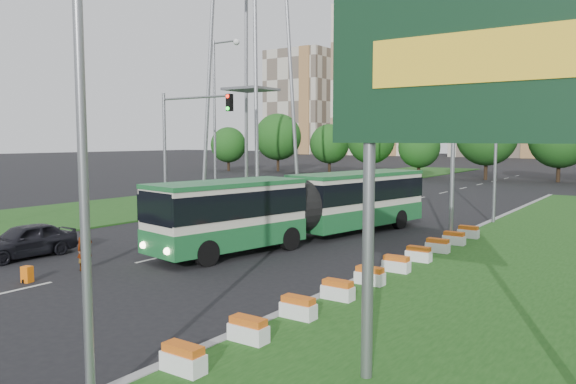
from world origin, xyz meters
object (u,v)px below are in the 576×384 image
Objects in this scene: traffic_mast_median at (420,133)px; traffic_mast_left at (183,135)px; car_left_far at (236,203)px; shopping_trolley at (27,274)px; articulated_bus at (304,206)px; billboard at (486,77)px; pedestrian at (85,249)px; car_left_near at (25,241)px.

traffic_mast_median and traffic_mast_left have the same top height.
traffic_mast_median is 15.01m from car_left_far.
car_left_far reaches higher than shopping_trolley.
car_left_far is at bearing 159.09° from articulated_bus.
billboard is at bearing -14.86° from shopping_trolley.
traffic_mast_left is 4.89× the size of pedestrian.
traffic_mast_left reaches higher than pedestrian.
articulated_bus is (-12.45, 13.25, -4.43)m from billboard.
traffic_mast_left is at bearing 42.46° from pedestrian.
pedestrian is 2.39m from shopping_trolley.
billboard is 17.00m from pedestrian.
shopping_trolley is at bearing 177.78° from billboard.
billboard is 1.00× the size of traffic_mast_median.
billboard is 17.68m from traffic_mast_median.
car_left_near is at bearing -92.38° from car_left_far.
traffic_mast_left reaches higher than car_left_near.
traffic_mast_left is 1.84× the size of car_left_near.
billboard reaches higher than shopping_trolley.
shopping_trolley is (-3.49, -12.63, -1.44)m from articulated_bus.
car_left_far is (1.13, 3.79, -4.58)m from traffic_mast_left.
traffic_mast_left is 10.95m from articulated_bus.
articulated_bus is 29.65× the size of shopping_trolley.
car_left_near is (2.64, -12.08, -4.61)m from traffic_mast_left.
traffic_mast_left reaches higher than shopping_trolley.
traffic_mast_median is (-7.47, 16.00, -0.81)m from billboard.
pedestrian is at bearing -122.74° from traffic_mast_median.
billboard is 13.81× the size of shopping_trolley.
shopping_trolley is (4.06, -2.30, -0.45)m from car_left_near.
articulated_bus is 13.18m from shopping_trolley.
car_left_far is at bearing 32.73° from pedestrian.
traffic_mast_median is at bearing -19.05° from car_left_far.
articulated_bus is at bearing -39.31° from car_left_far.
car_left_far reaches higher than car_left_near.
traffic_mast_left is at bearing 102.30° from shopping_trolley.
car_left_far is at bearing 96.38° from car_left_near.
car_left_far is (-14.02, 2.79, -4.58)m from traffic_mast_median.
shopping_trolley is at bearing -94.83° from articulated_bus.
billboard is 27.16m from traffic_mast_left.
traffic_mast_left is 0.47× the size of articulated_bus.
billboard is at bearing -33.55° from traffic_mast_left.
shopping_trolley is (-8.46, -15.39, -5.06)m from traffic_mast_median.
traffic_mast_left is 13.81× the size of shopping_trolley.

